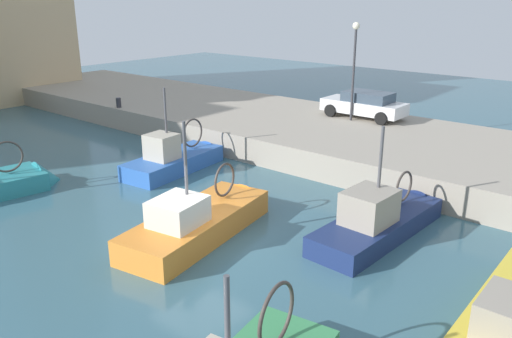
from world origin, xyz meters
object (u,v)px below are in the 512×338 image
at_px(fishing_boat_blue, 179,165).
at_px(fishing_boat_orange, 204,229).
at_px(fishing_boat_navy, 382,227).
at_px(parked_car_white, 365,104).
at_px(quay_streetlamp, 355,55).
at_px(mooring_bollard_mid, 119,103).

bearing_deg(fishing_boat_blue, fishing_boat_orange, -125.41).
height_order(fishing_boat_navy, parked_car_white, fishing_boat_navy).
relative_size(fishing_boat_blue, fishing_boat_navy, 0.89).
distance_m(fishing_boat_orange, parked_car_white, 13.50).
xyz_separation_m(fishing_boat_orange, quay_streetlamp, (12.35, 1.81, 4.33)).
xyz_separation_m(fishing_boat_navy, mooring_bollard_mid, (3.02, 17.95, 1.30)).
bearing_deg(parked_car_white, fishing_boat_navy, -148.08).
height_order(fishing_boat_navy, mooring_bollard_mid, fishing_boat_navy).
bearing_deg(parked_car_white, mooring_bollard_mid, 118.82).
xyz_separation_m(fishing_boat_blue, fishing_boat_navy, (-0.20, -9.87, 0.03)).
distance_m(mooring_bollard_mid, quay_streetlamp, 13.36).
relative_size(fishing_boat_orange, quay_streetlamp, 1.38).
bearing_deg(quay_streetlamp, fishing_boat_orange, -171.66).
distance_m(parked_car_white, mooring_bollard_mid, 13.67).
xyz_separation_m(fishing_boat_navy, parked_car_white, (9.60, 5.98, 1.74)).
distance_m(fishing_boat_navy, quay_streetlamp, 11.50).
bearing_deg(fishing_boat_blue, mooring_bollard_mid, 70.78).
height_order(mooring_bollard_mid, quay_streetlamp, quay_streetlamp).
height_order(fishing_boat_navy, quay_streetlamp, quay_streetlamp).
height_order(fishing_boat_orange, parked_car_white, fishing_boat_orange).
bearing_deg(fishing_boat_orange, mooring_bollard_mid, 63.67).
distance_m(fishing_boat_blue, fishing_boat_orange, 6.70).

